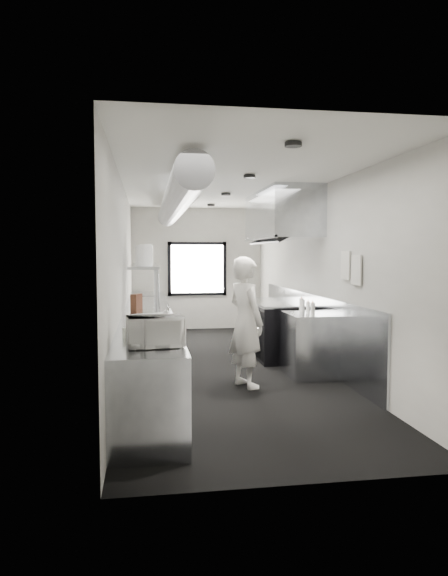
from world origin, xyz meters
name	(u,v)px	position (x,y,z in m)	size (l,w,h in m)	color
floor	(223,367)	(0.00, 0.00, 0.00)	(3.00, 8.00, 0.01)	black
ceiling	(223,184)	(0.00, 0.00, 2.80)	(3.00, 8.00, 0.01)	silver
wall_back	(197,269)	(0.00, 4.00, 1.40)	(3.00, 0.02, 2.80)	beige
wall_front	(304,302)	(0.00, -4.00, 1.40)	(3.00, 0.02, 2.80)	beige
wall_left	(123,278)	(-1.50, 0.00, 1.40)	(0.02, 8.00, 2.80)	beige
wall_right	(317,276)	(1.50, 0.00, 1.40)	(0.02, 8.00, 2.80)	beige
wall_cladding	(309,327)	(1.48, 0.30, 0.55)	(0.03, 5.50, 1.10)	#9DA1AB
hvac_duct	(175,203)	(-0.70, 0.40, 2.55)	(0.40, 0.40, 6.40)	gray
service_window	(197,269)	(0.00, 3.96, 1.40)	(1.36, 0.05, 1.25)	white
exhaust_hood	(281,216)	(1.10, 0.70, 2.39)	(0.81, 2.20, 0.88)	#9DA1AB
prep_counter	(148,346)	(-1.15, -0.50, 0.45)	(0.70, 6.00, 0.90)	#9DA1AB
pass_shelf	(145,267)	(-1.19, 1.00, 1.54)	(0.45, 3.00, 0.68)	#9DA1AB
range	(277,329)	(1.04, 0.70, 0.47)	(0.88, 1.60, 0.94)	black
bottle_station	(309,344)	(1.15, -0.70, 0.45)	(0.65, 0.80, 0.90)	#9DA1AB
far_work_table	(147,315)	(-1.15, 3.20, 0.45)	(0.70, 1.20, 0.90)	#9DA1AB
notice_sheet_a	(345,265)	(1.47, -1.20, 1.60)	(0.02, 0.28, 0.38)	silver
notice_sheet_b	(356,270)	(1.47, -1.55, 1.55)	(0.02, 0.28, 0.38)	silver
line_cook	(246,322)	(0.13, -1.15, 0.86)	(0.63, 0.41, 1.72)	white
microwave	(155,331)	(-1.08, -2.93, 1.04)	(0.47, 0.36, 0.28)	white
deli_tub_a	(133,336)	(-1.29, -2.56, 0.95)	(0.13, 0.13, 0.09)	beige
deli_tub_b	(129,333)	(-1.34, -2.41, 0.95)	(0.15, 0.15, 0.10)	beige
newspaper	(157,326)	(-1.04, -1.68, 0.90)	(0.30, 0.37, 0.01)	beige
small_plate	(156,322)	(-1.05, -1.33, 0.91)	(0.17, 0.17, 0.01)	white
pastry	(156,318)	(-1.05, -1.33, 0.96)	(0.08, 0.08, 0.08)	tan
cutting_board	(154,316)	(-1.06, -0.76, 0.91)	(0.45, 0.60, 0.02)	silver
knife_block	(136,302)	(-1.32, 0.17, 1.02)	(0.10, 0.22, 0.24)	brown
plate_stack_a	(144,256)	(-1.19, 0.18, 1.72)	(0.26, 0.26, 0.31)	white
plate_stack_b	(145,255)	(-1.18, 0.66, 1.73)	(0.25, 0.25, 0.32)	white
plate_stack_c	(143,255)	(-1.22, 1.26, 1.72)	(0.22, 0.22, 0.31)	white
plate_stack_d	(145,254)	(-1.18, 1.63, 1.74)	(0.23, 0.23, 0.35)	white
squeeze_bottle_a	(313,309)	(1.09, -1.01, 0.99)	(0.06, 0.06, 0.19)	silver
squeeze_bottle_b	(312,309)	(1.13, -0.87, 0.98)	(0.05, 0.05, 0.16)	silver
squeeze_bottle_c	(308,308)	(1.12, -0.71, 0.98)	(0.06, 0.06, 0.17)	silver
squeeze_bottle_d	(302,305)	(1.08, -0.52, 1.00)	(0.07, 0.07, 0.20)	silver
squeeze_bottle_e	(303,306)	(1.14, -0.42, 0.98)	(0.06, 0.06, 0.17)	silver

